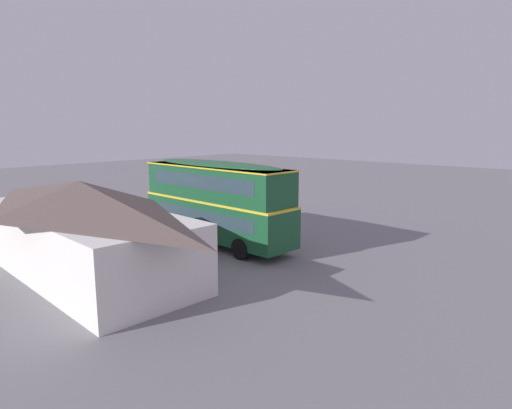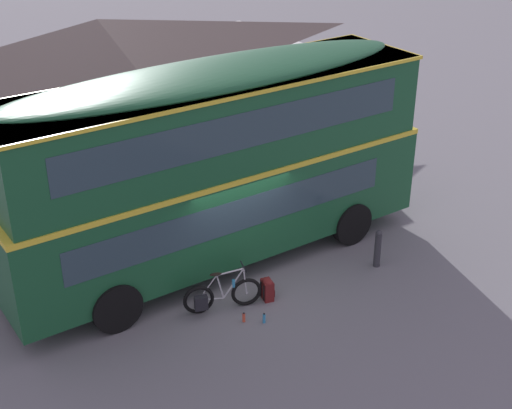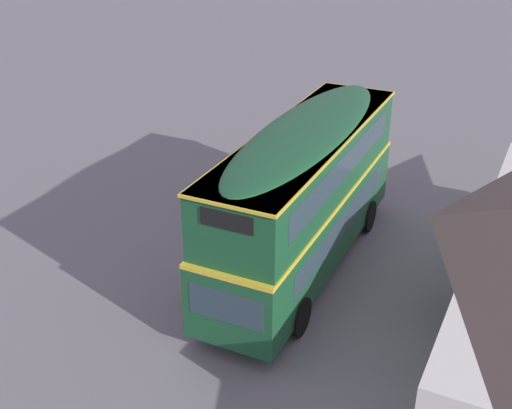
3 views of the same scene
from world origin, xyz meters
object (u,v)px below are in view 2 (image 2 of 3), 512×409
water_bottle_red_squeeze (244,317)px  kerb_bollard (378,248)px  touring_bicycle (220,296)px  double_decker_bus (216,159)px  water_bottle_blue_sports (264,318)px  backpack_on_ground (267,289)px

water_bottle_red_squeeze → kerb_bollard: size_ratio=0.23×
kerb_bollard → touring_bicycle: bearing=170.1°
touring_bicycle → water_bottle_red_squeeze: touring_bicycle is taller
double_decker_bus → touring_bicycle: (-1.13, -1.78, -2.27)m
double_decker_bus → water_bottle_blue_sports: (-0.64, -2.70, -2.53)m
backpack_on_ground → water_bottle_red_squeeze: 1.00m
touring_bicycle → water_bottle_red_squeeze: 0.72m
backpack_on_ground → water_bottle_red_squeeze: size_ratio=2.30×
touring_bicycle → water_bottle_blue_sports: (0.49, -0.93, -0.26)m
water_bottle_blue_sports → kerb_bollard: size_ratio=0.24×
backpack_on_ground → touring_bicycle: bearing=166.3°
water_bottle_red_squeeze → kerb_bollard: (3.84, -0.05, 0.39)m
water_bottle_red_squeeze → touring_bicycle: bearing=104.4°
water_bottle_red_squeeze → kerb_bollard: kerb_bollard is taller
water_bottle_blue_sports → kerb_bollard: 3.55m
double_decker_bus → kerb_bollard: 4.36m
double_decker_bus → touring_bicycle: 3.10m
backpack_on_ground → kerb_bollard: (2.93, -0.43, 0.23)m
double_decker_bus → backpack_on_ground: double_decker_bus is taller
touring_bicycle → backpack_on_ground: (1.07, -0.26, -0.10)m
touring_bicycle → water_bottle_blue_sports: bearing=-62.2°
water_bottle_blue_sports → water_bottle_red_squeeze: bearing=139.0°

